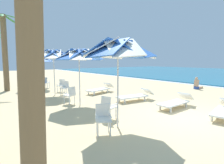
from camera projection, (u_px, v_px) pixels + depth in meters
ground_plane at (188, 118)px, 6.55m from camera, size 80.00×80.00×0.00m
beach_umbrella_0 at (118, 50)px, 5.36m from camera, size 2.35×2.35×2.86m
plastic_chair_0 at (103, 117)px, 5.11m from camera, size 0.61×0.60×0.87m
plastic_chair_1 at (108, 106)px, 6.37m from camera, size 0.55×0.57×0.87m
beach_umbrella_1 at (79, 55)px, 8.27m from camera, size 2.39×2.39×2.76m
plastic_chair_2 at (70, 94)px, 8.62m from camera, size 0.59×0.57×0.87m
beach_umbrella_2 at (53, 55)px, 10.70m from camera, size 2.38×2.38×2.88m
plastic_chair_3 at (65, 87)px, 11.03m from camera, size 0.63×0.63×0.87m
plastic_chair_4 at (61, 85)px, 12.03m from camera, size 0.63×0.63×0.87m
plastic_chair_5 at (41, 89)px, 10.15m from camera, size 0.48×0.51×0.87m
beach_umbrella_3 at (38, 59)px, 13.26m from camera, size 2.25×2.25×2.69m
plastic_chair_6 at (42, 83)px, 13.09m from camera, size 0.63×0.63×0.87m
plastic_chair_7 at (46, 82)px, 13.58m from camera, size 0.63×0.63×0.87m
sun_lounger_1 at (176, 102)px, 7.96m from camera, size 0.73×2.17×0.62m
sun_lounger_2 at (135, 96)px, 9.37m from camera, size 0.90×2.21×0.62m
sun_lounger_3 at (100, 89)px, 11.65m from camera, size 1.11×2.23×0.62m
palm_tree_1 at (4, 46)px, 12.08m from camera, size 3.12×3.30×5.29m
beachgoer_seated at (197, 85)px, 13.34m from camera, size 0.30×0.93×0.92m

